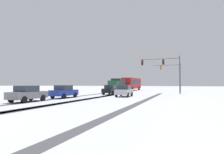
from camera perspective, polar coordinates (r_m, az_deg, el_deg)
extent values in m
cube|color=#4C4C51|center=(25.03, -14.83, -6.05)|extent=(0.93, 34.93, 0.01)
cube|color=#4C4C51|center=(23.15, -7.25, -6.44)|extent=(1.06, 34.93, 0.01)
cube|color=#4C4C51|center=(23.27, -7.82, -6.41)|extent=(1.04, 34.93, 0.01)
cube|color=#4C4C51|center=(21.01, 9.24, -6.88)|extent=(0.71, 34.93, 0.01)
cube|color=white|center=(19.10, 22.96, -7.07)|extent=(4.00, 34.93, 0.12)
cylinder|color=#56565B|center=(34.49, 19.11, 0.52)|extent=(0.18, 0.18, 6.50)
cylinder|color=#56565B|center=(34.96, 13.61, 5.12)|extent=(6.62, 0.21, 0.12)
cube|color=black|center=(34.83, 14.70, 4.25)|extent=(0.32, 0.24, 0.90)
sphere|color=red|center=(34.70, 14.67, 4.77)|extent=(0.20, 0.20, 0.20)
sphere|color=black|center=(34.67, 14.67, 4.27)|extent=(0.20, 0.20, 0.20)
sphere|color=black|center=(34.64, 14.68, 3.78)|extent=(0.20, 0.20, 0.20)
cube|color=black|center=(35.38, 8.81, 4.11)|extent=(0.32, 0.24, 0.90)
sphere|color=red|center=(35.25, 8.76, 4.62)|extent=(0.20, 0.20, 0.20)
sphere|color=black|center=(35.22, 8.76, 4.13)|extent=(0.20, 0.20, 0.20)
sphere|color=black|center=(35.19, 8.76, 3.65)|extent=(0.20, 0.20, 0.20)
cylinder|color=#56565B|center=(46.48, 19.27, -0.10)|extent=(0.18, 0.18, 6.50)
cylinder|color=#56565B|center=(46.89, 15.52, 3.33)|extent=(6.07, 0.34, 0.12)
cube|color=#B79319|center=(46.99, 14.05, 2.64)|extent=(0.33, 0.25, 0.90)
sphere|color=red|center=(46.86, 14.02, 3.02)|extent=(0.20, 0.20, 0.20)
sphere|color=black|center=(46.83, 14.02, 2.65)|extent=(0.20, 0.20, 0.20)
sphere|color=black|center=(46.81, 14.03, 2.29)|extent=(0.20, 0.20, 0.20)
cube|color=black|center=(33.16, -0.30, -3.95)|extent=(1.86, 4.16, 0.70)
cube|color=#2D3847|center=(33.00, -0.40, -2.83)|extent=(1.63, 1.96, 0.60)
cylinder|color=black|center=(34.65, -0.75, -4.45)|extent=(0.24, 0.65, 0.64)
cylinder|color=black|center=(34.06, 1.77, -4.49)|extent=(0.24, 0.65, 0.64)
cylinder|color=black|center=(32.33, -2.49, -4.62)|extent=(0.24, 0.65, 0.64)
cylinder|color=black|center=(31.69, 0.18, -4.68)|extent=(0.24, 0.65, 0.64)
cube|color=#B7BABF|center=(27.92, 3.58, -4.32)|extent=(1.87, 4.17, 0.70)
cube|color=#2D3847|center=(27.75, 3.50, -2.99)|extent=(1.64, 1.96, 0.60)
cylinder|color=black|center=(29.36, 2.64, -4.89)|extent=(0.25, 0.65, 0.64)
cylinder|color=black|center=(29.00, 5.74, -4.92)|extent=(0.25, 0.65, 0.64)
cylinder|color=black|center=(26.92, 1.26, -5.15)|extent=(0.25, 0.65, 0.64)
cylinder|color=black|center=(26.52, 4.63, -5.20)|extent=(0.25, 0.65, 0.64)
cube|color=#233899|center=(25.81, -13.73, -4.46)|extent=(1.84, 4.16, 0.70)
cube|color=#2D3847|center=(25.66, -13.91, -3.02)|extent=(1.63, 1.95, 0.60)
cylinder|color=black|center=(27.33, -13.57, -5.05)|extent=(0.24, 0.65, 0.64)
cylinder|color=black|center=(26.43, -10.70, -5.18)|extent=(0.24, 0.65, 0.64)
cylinder|color=black|center=(25.29, -16.91, -5.27)|extent=(0.24, 0.65, 0.64)
cylinder|color=black|center=(24.32, -13.92, -5.43)|extent=(0.24, 0.65, 0.64)
cube|color=slate|center=(21.55, -23.31, -4.85)|extent=(1.79, 4.14, 0.70)
cube|color=#2D3847|center=(21.42, -23.57, -3.12)|extent=(1.60, 1.93, 0.60)
cylinder|color=black|center=(23.04, -22.55, -5.53)|extent=(0.23, 0.64, 0.64)
cylinder|color=black|center=(21.97, -19.48, -5.75)|extent=(0.23, 0.64, 0.64)
cylinder|color=black|center=(21.28, -27.29, -5.77)|extent=(0.23, 0.64, 0.64)
cylinder|color=black|center=(20.10, -24.21, -6.05)|extent=(0.23, 0.64, 0.64)
cube|color=#B21E1E|center=(55.06, 5.80, -1.85)|extent=(2.94, 11.09, 2.90)
cube|color=#283342|center=(55.06, 5.79, -1.49)|extent=(2.95, 10.21, 0.90)
cylinder|color=black|center=(51.04, 5.87, -3.47)|extent=(0.34, 0.97, 0.96)
cylinder|color=black|center=(51.76, 3.34, -3.46)|extent=(0.34, 0.97, 0.96)
cylinder|color=black|center=(57.94, 7.84, -3.29)|extent=(0.34, 0.97, 0.96)
cylinder|color=black|center=(58.57, 5.59, -3.28)|extent=(0.34, 0.97, 0.96)
cube|color=#194C2D|center=(43.22, 0.51, -2.44)|extent=(2.14, 2.24, 2.10)
cube|color=#333338|center=(46.75, 1.93, -2.10)|extent=(2.29, 5.24, 2.60)
cylinder|color=black|center=(43.36, 1.96, -3.82)|extent=(0.29, 0.84, 0.84)
cylinder|color=black|center=(43.99, -0.57, -3.80)|extent=(0.29, 0.84, 0.84)
cylinder|color=black|center=(47.87, 3.59, -3.65)|extent=(0.29, 0.84, 0.84)
cylinder|color=black|center=(48.44, 1.27, -3.63)|extent=(0.29, 0.84, 0.84)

